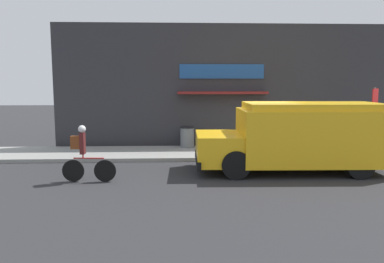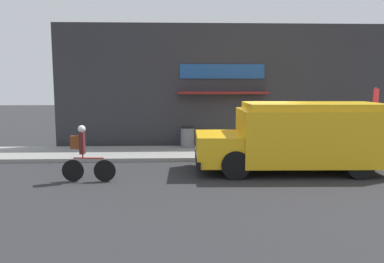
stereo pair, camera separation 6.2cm
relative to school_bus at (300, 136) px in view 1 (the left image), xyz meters
The scene contains 7 objects.
ground_plane 2.18m from the school_bus, 123.36° to the left, with size 70.00×70.00×0.00m, color #2B2B2D.
sidewalk 3.24m from the school_bus, 109.61° to the left, with size 28.00×2.65×0.14m.
storefront 4.94m from the school_bus, 102.82° to the left, with size 15.79×0.78×5.21m.
school_bus is the anchor object (origin of this frame).
cyclist 6.46m from the school_bus, behind, with size 1.51×0.21×1.59m.
stop_sign_post 4.08m from the school_bus, 31.33° to the left, with size 0.45×0.45×2.46m.
trash_bin 5.11m from the school_bus, 131.60° to the left, with size 0.57×0.57×0.84m.
Camera 1 is at (-2.78, -12.87, 2.74)m, focal length 35.00 mm.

